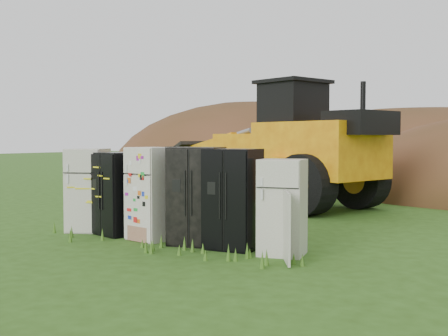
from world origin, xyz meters
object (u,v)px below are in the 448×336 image
at_px(fridge_leftmost, 88,190).
at_px(fridge_sticker, 153,193).
at_px(fridge_dark_mid, 197,196).
at_px(fridge_black_right, 233,199).
at_px(fridge_black_side, 117,194).
at_px(wheel_loader, 270,144).
at_px(fridge_open_door, 282,207).

xyz_separation_m(fridge_leftmost, fridge_sticker, (1.86, -0.03, 0.02)).
relative_size(fridge_dark_mid, fridge_black_right, 1.01).
bearing_deg(fridge_sticker, fridge_leftmost, -171.86).
relative_size(fridge_leftmost, fridge_black_right, 0.98).
bearing_deg(fridge_sticker, fridge_black_side, -173.42).
relative_size(fridge_black_side, fridge_dark_mid, 0.93).
bearing_deg(fridge_black_right, fridge_dark_mid, 175.45).
bearing_deg(wheel_loader, fridge_black_right, -50.87).
height_order(fridge_dark_mid, fridge_black_right, fridge_dark_mid).
relative_size(fridge_open_door, wheel_loader, 0.22).
xyz_separation_m(fridge_leftmost, fridge_black_right, (3.73, 0.03, 0.02)).
distance_m(fridge_black_right, wheel_loader, 7.32).
relative_size(fridge_leftmost, fridge_dark_mid, 0.97).
distance_m(fridge_black_right, fridge_open_door, 1.03).
height_order(fridge_sticker, fridge_black_right, fridge_sticker).
distance_m(fridge_leftmost, fridge_black_side, 0.84).
xyz_separation_m(fridge_leftmost, fridge_black_side, (0.84, 0.01, -0.04)).
distance_m(fridge_sticker, wheel_loader, 6.90).
xyz_separation_m(fridge_sticker, wheel_loader, (-0.87, 6.78, 0.95)).
distance_m(fridge_open_door, wheel_loader, 7.78).
relative_size(fridge_sticker, wheel_loader, 0.24).
bearing_deg(fridge_open_door, fridge_black_side, 167.19).
bearing_deg(fridge_black_side, fridge_open_door, 13.20).
bearing_deg(fridge_black_side, fridge_sticker, 10.74).
distance_m(fridge_black_side, fridge_sticker, 1.02).
relative_size(fridge_dark_mid, wheel_loader, 0.24).
distance_m(fridge_sticker, fridge_dark_mid, 1.06).
distance_m(fridge_black_side, fridge_dark_mid, 2.08).
relative_size(fridge_sticker, fridge_open_door, 1.11).
bearing_deg(fridge_open_door, fridge_sticker, 168.06).
bearing_deg(fridge_black_right, fridge_open_door, -6.88).
distance_m(fridge_leftmost, fridge_black_right, 3.73).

